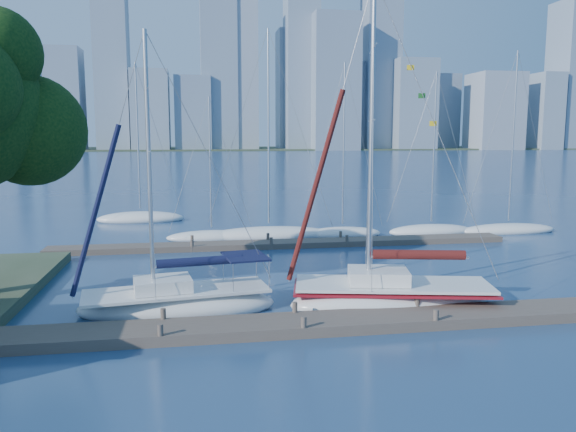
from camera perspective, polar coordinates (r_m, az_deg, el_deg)
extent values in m
plane|color=navy|center=(21.38, 1.14, -11.49)|extent=(700.00, 700.00, 0.00)
cube|color=brown|center=(21.31, 1.14, -10.98)|extent=(26.00, 2.00, 0.40)
cube|color=brown|center=(36.92, -0.34, -2.84)|extent=(30.00, 1.80, 0.36)
cube|color=#38472D|center=(339.90, -8.83, 6.73)|extent=(800.00, 100.00, 1.50)
sphere|color=black|center=(27.33, -24.74, 7.89)|extent=(4.85, 4.85, 4.85)
ellipsoid|color=white|center=(23.79, -11.17, -9.01)|extent=(8.31, 3.75, 1.41)
cube|color=white|center=(23.61, -11.22, -7.48)|extent=(7.69, 3.46, 0.11)
cube|color=white|center=(23.48, -12.61, -6.78)|extent=(2.47, 2.01, 0.52)
cylinder|color=silver|center=(22.71, -13.93, 5.09)|extent=(0.17, 0.17, 10.27)
cylinder|color=silver|center=(23.47, -8.95, -4.81)|extent=(3.77, 0.64, 0.09)
cylinder|color=#101735|center=(23.45, -8.96, -4.58)|extent=(3.51, 0.87, 0.37)
cube|color=#101735|center=(23.78, -4.37, -4.10)|extent=(1.99, 2.45, 0.07)
ellipsoid|color=white|center=(24.46, 10.54, -8.46)|extent=(9.19, 4.63, 1.54)
cube|color=white|center=(24.27, 10.59, -6.83)|extent=(8.51, 4.27, 0.12)
cube|color=white|center=(24.10, 9.15, -6.02)|extent=(2.80, 2.34, 0.57)
cylinder|color=silver|center=(23.35, 8.46, 8.07)|extent=(0.18, 0.18, 12.33)
cylinder|color=silver|center=(24.17, 13.14, -4.09)|extent=(4.09, 0.96, 0.10)
cylinder|color=#44100E|center=(24.15, 13.15, -3.85)|extent=(3.83, 1.19, 0.41)
cube|color=maroon|center=(24.31, 10.58, -7.23)|extent=(8.71, 4.42, 0.10)
ellipsoid|color=white|center=(39.82, -7.76, -2.13)|extent=(6.53, 4.30, 0.95)
cylinder|color=silver|center=(39.25, -7.90, 5.36)|extent=(0.10, 0.10, 8.99)
ellipsoid|color=white|center=(40.05, -1.94, -1.93)|extent=(9.34, 5.34, 1.20)
cylinder|color=silver|center=(39.46, -1.99, 8.93)|extent=(0.13, 0.13, 13.35)
ellipsoid|color=white|center=(40.99, 5.56, -1.79)|extent=(6.00, 3.17, 0.98)
cylinder|color=silver|center=(40.39, 5.68, 7.21)|extent=(0.11, 0.11, 11.40)
ellipsoid|color=white|center=(43.09, 14.33, -1.51)|extent=(6.83, 3.61, 1.06)
cylinder|color=silver|center=(42.53, 14.62, 6.74)|extent=(0.12, 0.12, 10.83)
ellipsoid|color=white|center=(45.40, 21.45, -1.35)|extent=(7.71, 2.58, 1.03)
cylinder|color=silver|center=(44.86, 21.91, 7.45)|extent=(0.11, 0.11, 12.41)
ellipsoid|color=white|center=(49.49, -14.72, -0.27)|extent=(7.67, 5.35, 1.26)
cylinder|color=silver|center=(49.01, -15.02, 7.81)|extent=(0.14, 0.14, 12.09)
cube|color=gray|center=(318.15, -26.84, 10.18)|extent=(14.05, 23.42, 47.59)
cube|color=slate|center=(314.89, -21.89, 10.89)|extent=(19.60, 17.63, 52.05)
cube|color=#919EAE|center=(332.30, -17.21, 9.41)|extent=(14.86, 17.61, 34.50)
cube|color=gray|center=(305.85, -13.78, 10.35)|extent=(19.12, 19.81, 41.49)
cube|color=slate|center=(306.74, -9.63, 10.21)|extent=(18.90, 16.86, 38.85)
cube|color=#919EAE|center=(312.07, -4.88, 14.10)|extent=(18.20, 14.99, 80.72)
cube|color=gray|center=(330.27, 0.34, 12.61)|extent=(16.04, 17.46, 67.15)
cube|color=slate|center=(308.84, 4.77, 13.30)|extent=(24.59, 18.95, 71.43)
cube|color=#919EAE|center=(329.04, 7.56, 10.94)|extent=(13.54, 17.11, 48.53)
cube|color=gray|center=(322.84, 12.58, 10.93)|extent=(22.24, 18.80, 49.18)
cube|color=slate|center=(362.51, 15.44, 10.14)|extent=(15.24, 17.52, 44.72)
cube|color=#919EAE|center=(342.93, 20.23, 9.91)|extent=(25.84, 23.94, 42.63)
cube|color=gray|center=(358.90, 24.51, 9.61)|extent=(13.72, 21.38, 43.04)
cube|color=slate|center=(373.91, 26.95, 12.53)|extent=(21.25, 23.60, 84.10)
cube|color=slate|center=(315.42, -17.47, 15.40)|extent=(16.70, 18.00, 99.14)
cube|color=slate|center=(312.04, -7.04, 14.33)|extent=(19.05, 18.00, 83.47)
cube|color=slate|center=(319.04, 1.38, 16.78)|extent=(17.68, 18.00, 111.47)
cube|color=slate|center=(328.93, 9.36, 14.59)|extent=(19.26, 18.00, 90.65)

